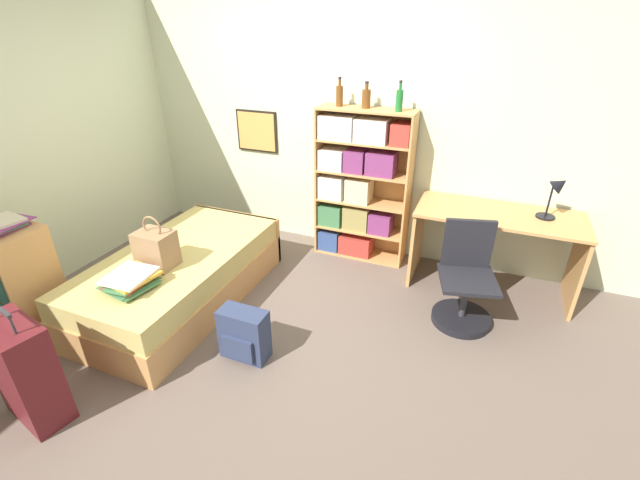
% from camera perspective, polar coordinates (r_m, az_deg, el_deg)
% --- Properties ---
extents(ground_plane, '(14.00, 14.00, 0.00)m').
position_cam_1_polar(ground_plane, '(3.66, -8.16, -10.42)').
color(ground_plane, '#66564C').
extents(wall_back, '(10.00, 0.09, 2.60)m').
position_cam_1_polar(wall_back, '(4.43, 1.23, 15.35)').
color(wall_back, beige).
rests_on(wall_back, ground_plane).
extents(wall_left, '(0.06, 10.00, 2.60)m').
position_cam_1_polar(wall_left, '(4.50, -33.73, 11.01)').
color(wall_left, beige).
rests_on(wall_left, ground_plane).
extents(bed, '(0.98, 1.89, 0.47)m').
position_cam_1_polar(bed, '(3.94, -17.99, -4.56)').
color(bed, tan).
rests_on(bed, ground_plane).
extents(handbag, '(0.29, 0.22, 0.43)m').
position_cam_1_polar(handbag, '(3.60, -21.02, -1.07)').
color(handbag, '#93704C').
rests_on(handbag, bed).
extents(book_stack_on_bed, '(0.36, 0.40, 0.12)m').
position_cam_1_polar(book_stack_on_bed, '(3.43, -23.92, -4.93)').
color(book_stack_on_bed, '#7A336B').
rests_on(book_stack_on_bed, bed).
extents(suitcase, '(0.48, 0.33, 0.83)m').
position_cam_1_polar(suitcase, '(3.22, -34.58, -14.24)').
color(suitcase, '#5B191E').
rests_on(suitcase, ground_plane).
extents(dresser, '(0.50, 0.44, 0.90)m').
position_cam_1_polar(dresser, '(3.98, -35.44, -4.77)').
color(dresser, tan).
rests_on(dresser, ground_plane).
extents(bookcase, '(0.92, 0.30, 1.50)m').
position_cam_1_polar(bookcase, '(4.28, 4.97, 7.29)').
color(bookcase, tan).
rests_on(bookcase, ground_plane).
extents(bottle_green, '(0.07, 0.07, 0.26)m').
position_cam_1_polar(bottle_green, '(4.15, 2.62, 18.74)').
color(bottle_green, brown).
rests_on(bottle_green, bookcase).
extents(bottle_brown, '(0.08, 0.08, 0.23)m').
position_cam_1_polar(bottle_brown, '(4.07, 6.19, 18.31)').
color(bottle_brown, brown).
rests_on(bottle_brown, bookcase).
extents(bottle_clear, '(0.06, 0.06, 0.26)m').
position_cam_1_polar(bottle_clear, '(3.96, 10.54, 17.91)').
color(bottle_clear, '#1E6B2D').
rests_on(bottle_clear, bookcase).
extents(desk, '(1.39, 0.62, 0.75)m').
position_cam_1_polar(desk, '(4.06, 22.36, 0.56)').
color(desk, tan).
rests_on(desk, ground_plane).
extents(desk_lamp, '(0.20, 0.15, 0.38)m').
position_cam_1_polar(desk_lamp, '(3.97, 29.07, 5.78)').
color(desk_lamp, black).
rests_on(desk_lamp, desk).
extents(desk_chair, '(0.53, 0.53, 0.83)m').
position_cam_1_polar(desk_chair, '(3.68, 18.65, -6.57)').
color(desk_chair, black).
rests_on(desk_chair, ground_plane).
extents(backpack, '(0.35, 0.20, 0.40)m').
position_cam_1_polar(backpack, '(3.22, -10.10, -12.32)').
color(backpack, '#2D3856').
rests_on(backpack, ground_plane).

